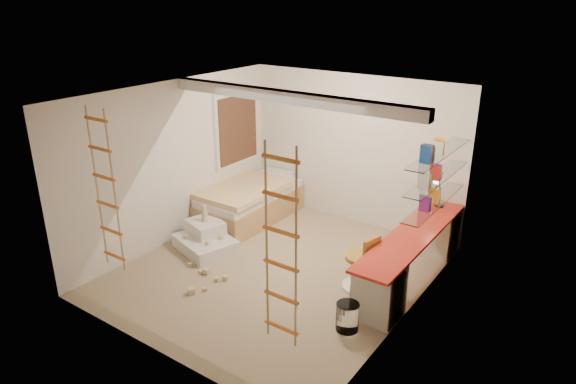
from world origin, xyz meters
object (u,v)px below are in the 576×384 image
Objects in this scene: bed at (250,202)px; play_platform at (205,239)px; swivel_chair at (362,269)px; desk at (411,255)px.

bed reaches higher than play_platform.
swivel_chair reaches higher than play_platform.
play_platform is at bearing -172.55° from swivel_chair.
swivel_chair is 0.75× the size of play_platform.
play_platform is (-3.06, -0.94, -0.24)m from desk.
desk is 1.40× the size of bed.
play_platform is at bearing -163.00° from desk.
bed is (-3.20, 0.36, -0.07)m from desk.
bed is 2.90m from swivel_chair.
desk is 3.22m from bed.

